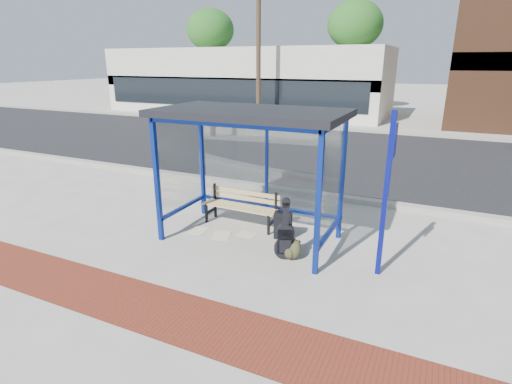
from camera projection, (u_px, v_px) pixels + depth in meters
The scene contains 19 objects.
ground at pixel (250, 238), 7.58m from camera, with size 120.00×120.00×0.00m, color #B2ADA0.
brick_paver_strip at pixel (166, 312), 5.34m from camera, with size 60.00×1.00×0.01m, color maroon.
curb_near at pixel (300, 192), 10.06m from camera, with size 60.00×0.25×0.12m, color gray.
street_asphalt at pixel (346, 154), 14.47m from camera, with size 60.00×10.00×0.00m, color black.
curb_far at pixel (371, 131), 18.84m from camera, with size 60.00×0.25×0.12m, color gray.
far_sidewalk at pixel (377, 127), 20.49m from camera, with size 60.00×4.00×0.01m, color #B2ADA0.
bus_shelter at pixel (252, 129), 6.99m from camera, with size 3.30×1.80×2.42m.
storefront_white at pixel (246, 81), 26.06m from camera, with size 18.00×6.04×4.00m.
tree_left at pixel (210, 30), 30.45m from camera, with size 3.60×3.60×7.03m.
tree_mid at pixel (355, 25), 26.03m from camera, with size 3.60×3.60×7.03m.
utility_pole_west at pixel (258, 43), 20.25m from camera, with size 1.60×0.24×8.00m.
bench at pixel (242, 205), 8.10m from camera, with size 1.60×0.42×0.75m.
guitar_bag at pixel (285, 238), 6.70m from camera, with size 0.38×0.24×1.02m.
suitcase at pixel (283, 225), 7.51m from camera, with size 0.36×0.28×0.57m.
backpack at pixel (292, 250), 6.75m from camera, with size 0.35×0.34×0.35m.
sign_post at pixel (387, 187), 5.88m from camera, with size 0.10×0.32×2.56m.
newspaper_a at pixel (198, 231), 7.91m from camera, with size 0.39×0.31×0.01m, color white.
newspaper_b at pixel (247, 235), 7.72m from camera, with size 0.34×0.27×0.01m, color white.
newspaper_c at pixel (221, 235), 7.69m from camera, with size 0.42×0.33×0.01m, color white.
Camera 1 is at (3.03, -6.23, 3.20)m, focal length 28.00 mm.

